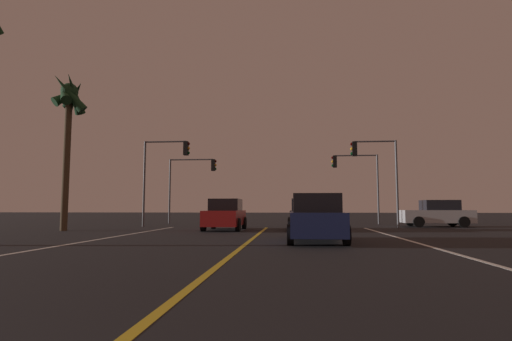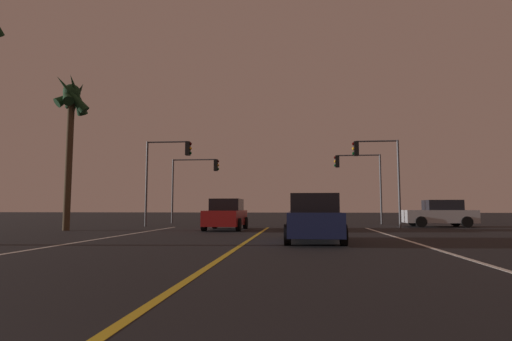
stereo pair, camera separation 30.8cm
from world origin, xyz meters
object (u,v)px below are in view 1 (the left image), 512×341
object	(u,v)px
car_crossing_side	(437,214)
traffic_light_far_right	(355,172)
car_ahead_far	(306,215)
car_lead_same_lane	(316,219)
car_oncoming	(225,215)
traffic_light_near_left	(166,163)
traffic_light_near_right	(374,163)
traffic_light_far_left	(193,175)
palm_tree_left_mid	(69,107)

from	to	relation	value
car_crossing_side	traffic_light_far_right	xyz separation A→B (m)	(-4.50, 3.91, 3.07)
car_ahead_far	car_lead_same_lane	xyz separation A→B (m)	(0.06, -7.89, 0.00)
car_crossing_side	traffic_light_far_right	bearing A→B (deg)	-40.97
car_crossing_side	car_oncoming	distance (m)	13.80
traffic_light_near_left	traffic_light_near_right	bearing A→B (deg)	0.00
traffic_light_near_right	traffic_light_near_left	xyz separation A→B (m)	(-13.21, 0.00, 0.13)
car_lead_same_lane	traffic_light_far_left	size ratio (longest dim) A/B	0.86
traffic_light_far_left	palm_tree_left_mid	bearing A→B (deg)	-112.59
car_ahead_far	palm_tree_left_mid	size ratio (longest dim) A/B	0.51
car_ahead_far	traffic_light_near_left	xyz separation A→B (m)	(-8.90, 2.81, 3.28)
car_lead_same_lane	traffic_light_near_right	distance (m)	11.94
car_crossing_side	traffic_light_far_right	distance (m)	6.71
car_crossing_side	palm_tree_left_mid	world-z (taller)	palm_tree_left_mid
traffic_light_near_left	traffic_light_far_right	distance (m)	13.99
traffic_light_near_left	traffic_light_far_left	distance (m)	5.53
car_oncoming	palm_tree_left_mid	xyz separation A→B (m)	(-8.34, -1.56, 5.82)
traffic_light_near_right	car_crossing_side	bearing A→B (deg)	-159.02
car_lead_same_lane	traffic_light_near_left	xyz separation A→B (m)	(-8.96, 10.70, 3.28)
car_oncoming	traffic_light_near_right	bearing A→B (deg)	110.69
car_lead_same_lane	palm_tree_left_mid	size ratio (longest dim) A/B	0.51
car_ahead_far	car_crossing_side	distance (m)	9.54
car_lead_same_lane	traffic_light_far_right	xyz separation A→B (m)	(3.90, 16.20, 3.07)
car_lead_same_lane	palm_tree_left_mid	bearing A→B (deg)	65.55
car_lead_same_lane	palm_tree_left_mid	xyz separation A→B (m)	(-12.84, 5.84, 5.82)
car_lead_same_lane	car_oncoming	bearing A→B (deg)	31.31
traffic_light_near_left	car_oncoming	bearing A→B (deg)	-36.54
car_ahead_far	car_lead_same_lane	size ratio (longest dim) A/B	1.00
car_oncoming	traffic_light_near_left	size ratio (longest dim) A/B	0.78
traffic_light_near_right	traffic_light_near_left	size ratio (longest dim) A/B	0.97
traffic_light_near_right	traffic_light_near_left	distance (m)	13.21
car_ahead_far	traffic_light_near_right	xyz separation A→B (m)	(4.31, 2.81, 3.15)
car_oncoming	traffic_light_near_right	xyz separation A→B (m)	(8.75, 3.31, 3.15)
palm_tree_left_mid	traffic_light_near_left	bearing A→B (deg)	51.46
traffic_light_near_left	palm_tree_left_mid	bearing A→B (deg)	-128.54
traffic_light_near_left	palm_tree_left_mid	xyz separation A→B (m)	(-3.88, -4.87, 2.54)
car_oncoming	car_lead_same_lane	bearing A→B (deg)	31.31
traffic_light_far_right	palm_tree_left_mid	world-z (taller)	palm_tree_left_mid
traffic_light_near_right	traffic_light_far_right	xyz separation A→B (m)	(-0.35, 5.50, -0.08)
car_ahead_far	traffic_light_far_left	size ratio (longest dim) A/B	0.86
traffic_light_far_left	palm_tree_left_mid	world-z (taller)	palm_tree_left_mid
car_oncoming	palm_tree_left_mid	bearing A→B (deg)	-79.40
traffic_light_near_right	palm_tree_left_mid	xyz separation A→B (m)	(-17.09, -4.87, 2.67)
car_crossing_side	traffic_light_far_right	size ratio (longest dim) A/B	0.83
car_lead_same_lane	traffic_light_near_left	bearing A→B (deg)	39.94
car_ahead_far	traffic_light_far_left	xyz separation A→B (m)	(-8.46, 8.31, 2.96)
traffic_light_far_right	palm_tree_left_mid	xyz separation A→B (m)	(-16.73, -10.37, 2.75)
car_oncoming	palm_tree_left_mid	size ratio (longest dim) A/B	0.51
traffic_light_far_right	palm_tree_left_mid	distance (m)	19.87
car_ahead_far	car_lead_same_lane	distance (m)	7.89
car_lead_same_lane	traffic_light_far_left	bearing A→B (deg)	27.75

